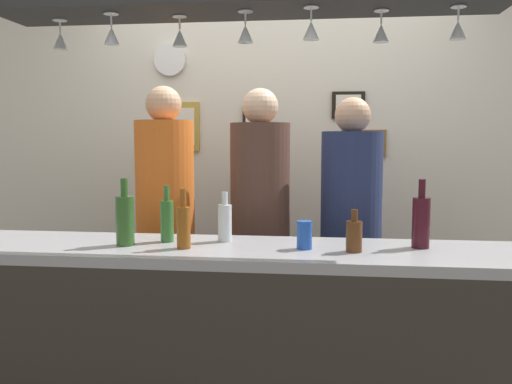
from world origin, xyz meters
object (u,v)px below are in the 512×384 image
(wall_clock, at_px, (170,60))
(picture_frame_upper_small, at_px, (348,105))
(bottle_wine_dark_red, at_px, (421,221))
(bottle_beer_brown_stubby, at_px, (354,235))
(person_right_navy_shirt, at_px, (351,217))
(bottle_champagne_green, at_px, (125,219))
(picture_frame_caricature, at_px, (181,127))
(person_left_orange_shirt, at_px, (165,206))
(bottle_beer_amber_tall, at_px, (184,226))
(picture_frame_lower_pair, at_px, (363,143))
(drink_can, at_px, (304,235))
(bottle_soda_clear, at_px, (225,222))
(picture_frame_crest, at_px, (256,123))
(person_middle_brown_shirt, at_px, (260,209))
(bottle_beer_green_import, at_px, (167,219))

(wall_clock, bearing_deg, picture_frame_upper_small, 0.29)
(bottle_wine_dark_red, xyz_separation_m, bottle_beer_brown_stubby, (-0.29, -0.12, -0.05))
(person_right_navy_shirt, distance_m, bottle_champagne_green, 1.28)
(picture_frame_caricature, distance_m, picture_frame_upper_small, 1.17)
(person_left_orange_shirt, height_order, bottle_beer_amber_tall, person_left_orange_shirt)
(person_right_navy_shirt, relative_size, picture_frame_lower_pair, 5.61)
(picture_frame_lower_pair, xyz_separation_m, picture_frame_upper_small, (-0.11, 0.00, 0.26))
(person_right_navy_shirt, xyz_separation_m, picture_frame_upper_small, (0.01, 0.67, 0.66))
(person_right_navy_shirt, xyz_separation_m, drink_can, (-0.24, -0.74, 0.03))
(bottle_soda_clear, distance_m, picture_frame_crest, 1.38)
(person_right_navy_shirt, bearing_deg, bottle_beer_amber_tall, -133.55)
(person_right_navy_shirt, xyz_separation_m, picture_frame_crest, (-0.62, 0.67, 0.54))
(bottle_beer_brown_stubby, relative_size, picture_frame_caricature, 0.53)
(drink_can, distance_m, picture_frame_crest, 1.56)
(picture_frame_upper_small, bearing_deg, drink_can, -99.71)
(picture_frame_lower_pair, relative_size, picture_frame_upper_small, 1.36)
(wall_clock, bearing_deg, picture_frame_lower_pair, 0.27)
(bottle_beer_brown_stubby, bearing_deg, picture_frame_caricature, 127.77)
(person_middle_brown_shirt, bearing_deg, picture_frame_upper_small, 52.33)
(bottle_wine_dark_red, xyz_separation_m, picture_frame_crest, (-0.89, 1.33, 0.46))
(bottle_soda_clear, height_order, picture_frame_caricature, picture_frame_caricature)
(person_middle_brown_shirt, bearing_deg, bottle_beer_brown_stubby, -57.96)
(person_middle_brown_shirt, distance_m, picture_frame_upper_small, 1.06)
(picture_frame_caricature, bearing_deg, person_right_navy_shirt, -30.31)
(person_middle_brown_shirt, height_order, picture_frame_crest, person_middle_brown_shirt)
(bottle_beer_green_import, bearing_deg, picture_frame_caricature, 101.98)
(person_middle_brown_shirt, height_order, bottle_beer_brown_stubby, person_middle_brown_shirt)
(bottle_wine_dark_red, relative_size, picture_frame_upper_small, 1.36)
(bottle_beer_green_import, distance_m, bottle_beer_amber_tall, 0.18)
(bottle_soda_clear, height_order, picture_frame_upper_small, picture_frame_upper_small)
(person_middle_brown_shirt, xyz_separation_m, wall_clock, (-0.71, 0.67, 0.95))
(person_middle_brown_shirt, bearing_deg, bottle_champagne_green, -124.13)
(person_left_orange_shirt, height_order, picture_frame_caricature, person_left_orange_shirt)
(person_right_navy_shirt, bearing_deg, bottle_soda_clear, -134.55)
(person_left_orange_shirt, relative_size, picture_frame_crest, 6.76)
(person_right_navy_shirt, height_order, bottle_beer_brown_stubby, person_right_navy_shirt)
(bottle_champagne_green, distance_m, bottle_wine_dark_red, 1.30)
(wall_clock, bearing_deg, picture_frame_crest, 0.60)
(person_left_orange_shirt, distance_m, bottle_beer_amber_tall, 0.86)
(bottle_beer_brown_stubby, xyz_separation_m, picture_frame_crest, (-0.60, 1.45, 0.50))
(person_middle_brown_shirt, relative_size, picture_frame_lower_pair, 5.79)
(bottle_beer_green_import, bearing_deg, bottle_beer_amber_tall, -50.46)
(picture_frame_lower_pair, distance_m, picture_frame_upper_small, 0.28)
(bottle_beer_brown_stubby, bearing_deg, bottle_soda_clear, 164.50)
(drink_can, distance_m, wall_clock, 1.97)
(bottle_champagne_green, distance_m, picture_frame_upper_small, 1.86)
(bottle_champagne_green, bearing_deg, picture_frame_upper_small, 54.17)
(bottle_champagne_green, distance_m, wall_clock, 1.70)
(picture_frame_caricature, relative_size, wall_clock, 1.55)
(drink_can, bearing_deg, bottle_beer_brown_stubby, -9.42)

